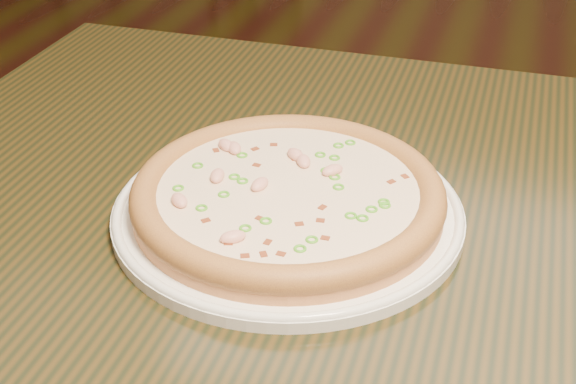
# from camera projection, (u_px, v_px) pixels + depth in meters

# --- Properties ---
(hero_table) EXTENTS (1.20, 0.80, 0.75)m
(hero_table) POSITION_uv_depth(u_px,v_px,m) (407.00, 287.00, 0.87)
(hero_table) COLOR black
(hero_table) RESTS_ON ground
(plate) EXTENTS (0.35, 0.35, 0.02)m
(plate) POSITION_uv_depth(u_px,v_px,m) (288.00, 210.00, 0.80)
(plate) COLOR white
(plate) RESTS_ON hero_table
(pizza) EXTENTS (0.31, 0.31, 0.03)m
(pizza) POSITION_uv_depth(u_px,v_px,m) (288.00, 194.00, 0.79)
(pizza) COLOR #C6814E
(pizza) RESTS_ON plate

